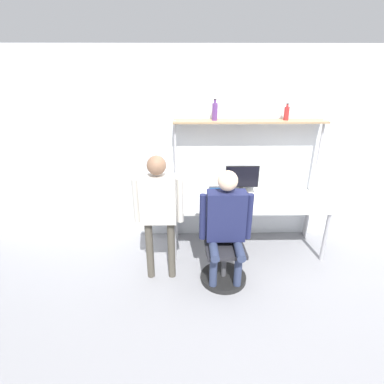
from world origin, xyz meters
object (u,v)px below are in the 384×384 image
object	(u,v)px
laptop	(220,201)
office_chair	(224,258)
monitor	(242,179)
person_standing	(158,205)
bottle_purple	(215,111)
cell_phone	(238,205)
bottle_red	(287,113)
person_seated	(226,220)

from	to	relation	value
laptop	office_chair	distance (m)	0.73
monitor	laptop	distance (m)	0.53
person_standing	bottle_purple	size ratio (longest dim) A/B	5.80
cell_phone	bottle_red	world-z (taller)	bottle_red
person_standing	laptop	bearing A→B (deg)	31.99
person_seated	cell_phone	bearing A→B (deg)	67.70
laptop	person_seated	bearing A→B (deg)	-88.38
person_standing	office_chair	bearing A→B (deg)	-3.06
monitor	bottle_purple	size ratio (longest dim) A/B	1.73
monitor	laptop	world-z (taller)	monitor
cell_phone	bottle_purple	bearing A→B (deg)	127.09
monitor	laptop	size ratio (longest dim) A/B	1.63
monitor	laptop	bearing A→B (deg)	-132.79
person_seated	person_standing	distance (m)	0.79
bottle_red	monitor	bearing A→B (deg)	-176.05
laptop	cell_phone	size ratio (longest dim) A/B	1.91
bottle_red	laptop	bearing A→B (deg)	-154.80
cell_phone	bottle_purple	xyz separation A→B (m)	(-0.31, 0.41, 1.15)
person_standing	bottle_purple	xyz separation A→B (m)	(0.69, 0.88, 0.91)
bottle_purple	cell_phone	bearing A→B (deg)	-52.91
office_chair	bottle_purple	distance (m)	1.86
office_chair	bottle_purple	size ratio (longest dim) A/B	3.48
laptop	office_chair	world-z (taller)	laptop
laptop	person_seated	size ratio (longest dim) A/B	0.20
cell_phone	laptop	bearing A→B (deg)	-178.98
cell_phone	person_seated	size ratio (longest dim) A/B	0.11
person_seated	bottle_purple	distance (m)	1.44
cell_phone	bottle_purple	distance (m)	1.26
cell_phone	bottle_red	bearing A→B (deg)	32.94
monitor	cell_phone	size ratio (longest dim) A/B	3.11
monitor	cell_phone	xyz separation A→B (m)	(-0.10, -0.37, -0.22)
laptop	cell_phone	world-z (taller)	laptop
cell_phone	person_seated	world-z (taller)	person_seated
office_chair	bottle_purple	bearing A→B (deg)	94.66
cell_phone	person_seated	distance (m)	0.61
bottle_purple	bottle_red	distance (m)	0.93
person_standing	bottle_red	xyz separation A→B (m)	(1.62, 0.88, 0.88)
bottle_purple	monitor	bearing A→B (deg)	-5.09
office_chair	person_standing	size ratio (longest dim) A/B	0.60
monitor	person_seated	xyz separation A→B (m)	(-0.33, -0.93, -0.13)
person_seated	bottle_red	xyz separation A→B (m)	(0.86, 0.96, 1.03)
cell_phone	office_chair	world-z (taller)	office_chair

